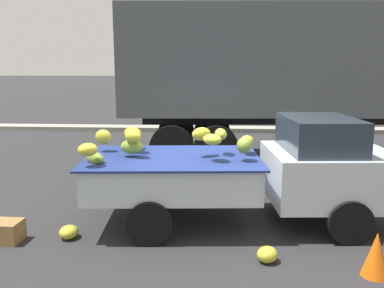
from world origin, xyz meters
TOP-DOWN VIEW (x-y plane):
  - ground at (0.00, 0.00)m, footprint 220.00×220.00m
  - curb_strip at (0.00, 9.23)m, footprint 80.00×0.80m
  - pickup_truck at (1.12, -0.13)m, footprint 4.86×2.14m
  - semi_trailer at (3.39, 4.66)m, footprint 12.12×3.23m
  - fallen_banana_bunch_near_tailgate at (-2.19, -0.99)m, footprint 0.28×0.31m
  - fallen_banana_bunch_by_wheel at (0.62, -1.54)m, footprint 0.38×0.38m
  - produce_crate at (-3.08, -1.15)m, footprint 0.53×0.38m
  - traffic_cone at (1.86, -1.81)m, footprint 0.32×0.32m

SIDE VIEW (x-z plane):
  - ground at x=0.00m, z-range 0.00..0.00m
  - curb_strip at x=0.00m, z-range 0.00..0.16m
  - fallen_banana_bunch_near_tailgate at x=-2.19m, z-range 0.00..0.19m
  - fallen_banana_bunch_by_wheel at x=0.62m, z-range 0.00..0.20m
  - produce_crate at x=-3.08m, z-range 0.00..0.30m
  - traffic_cone at x=1.86m, z-range 0.00..0.55m
  - pickup_truck at x=1.12m, z-range 0.03..1.73m
  - semi_trailer at x=3.39m, z-range 0.57..4.52m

